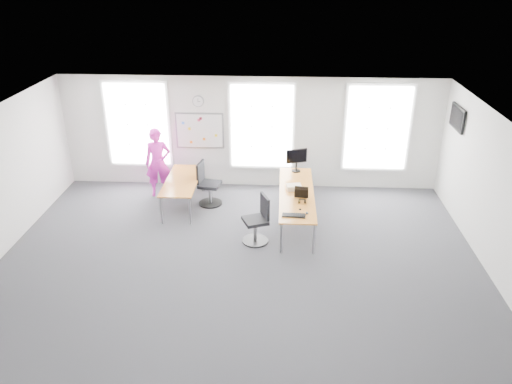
# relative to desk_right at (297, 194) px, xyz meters

# --- Properties ---
(floor) EXTENTS (10.00, 10.00, 0.00)m
(floor) POSITION_rel_desk_right_xyz_m (-1.21, -1.99, -0.69)
(floor) COLOR #2C2C31
(floor) RESTS_ON ground
(ceiling) EXTENTS (10.00, 10.00, 0.00)m
(ceiling) POSITION_rel_desk_right_xyz_m (-1.21, -1.99, 2.31)
(ceiling) COLOR white
(ceiling) RESTS_ON ground
(wall_back) EXTENTS (10.00, 0.00, 10.00)m
(wall_back) POSITION_rel_desk_right_xyz_m (-1.21, 2.01, 0.81)
(wall_back) COLOR silver
(wall_back) RESTS_ON ground
(wall_front) EXTENTS (10.00, 0.00, 10.00)m
(wall_front) POSITION_rel_desk_right_xyz_m (-1.21, -5.99, 0.81)
(wall_front) COLOR silver
(wall_front) RESTS_ON ground
(wall_right) EXTENTS (0.00, 10.00, 10.00)m
(wall_right) POSITION_rel_desk_right_xyz_m (3.79, -1.99, 0.81)
(wall_right) COLOR silver
(wall_right) RESTS_ON ground
(window_left) EXTENTS (1.60, 0.06, 2.20)m
(window_left) POSITION_rel_desk_right_xyz_m (-4.21, 1.98, 1.01)
(window_left) COLOR silver
(window_left) RESTS_ON wall_back
(window_mid) EXTENTS (1.60, 0.06, 2.20)m
(window_mid) POSITION_rel_desk_right_xyz_m (-0.91, 1.98, 1.01)
(window_mid) COLOR silver
(window_mid) RESTS_ON wall_back
(window_right) EXTENTS (1.60, 0.06, 2.20)m
(window_right) POSITION_rel_desk_right_xyz_m (2.09, 1.98, 1.01)
(window_right) COLOR silver
(window_right) RESTS_ON wall_back
(desk_right) EXTENTS (0.80, 3.02, 0.73)m
(desk_right) POSITION_rel_desk_right_xyz_m (0.00, 0.00, 0.00)
(desk_right) COLOR #B66D21
(desk_right) RESTS_ON ground
(desk_left) EXTENTS (0.80, 1.99, 0.73)m
(desk_left) POSITION_rel_desk_right_xyz_m (-2.82, 0.61, -0.02)
(desk_left) COLOR #B66D21
(desk_left) RESTS_ON ground
(chair_right) EXTENTS (0.64, 0.64, 1.09)m
(chair_right) POSITION_rel_desk_right_xyz_m (-0.85, -1.01, -0.21)
(chair_right) COLOR black
(chair_right) RESTS_ON ground
(chair_left) EXTENTS (0.60, 0.60, 1.12)m
(chair_left) POSITION_rel_desk_right_xyz_m (-2.23, 0.79, -0.20)
(chair_left) COLOR black
(chair_left) RESTS_ON ground
(person) EXTENTS (0.74, 0.56, 1.81)m
(person) POSITION_rel_desk_right_xyz_m (-3.56, 1.25, 0.22)
(person) COLOR #EB29C0
(person) RESTS_ON ground
(whiteboard) EXTENTS (1.20, 0.03, 0.90)m
(whiteboard) POSITION_rel_desk_right_xyz_m (-2.56, 1.98, 0.86)
(whiteboard) COLOR silver
(whiteboard) RESTS_ON wall_back
(wall_clock) EXTENTS (0.30, 0.04, 0.30)m
(wall_clock) POSITION_rel_desk_right_xyz_m (-2.56, 1.98, 1.66)
(wall_clock) COLOR gray
(wall_clock) RESTS_ON wall_back
(tv) EXTENTS (0.06, 0.90, 0.55)m
(tv) POSITION_rel_desk_right_xyz_m (3.74, 1.01, 1.61)
(tv) COLOR black
(tv) RESTS_ON wall_right
(keyboard) EXTENTS (0.51, 0.23, 0.02)m
(keyboard) POSITION_rel_desk_right_xyz_m (-0.08, -1.17, 0.06)
(keyboard) COLOR black
(keyboard) RESTS_ON desk_right
(mouse) EXTENTS (0.07, 0.11, 0.04)m
(mouse) POSITION_rel_desk_right_xyz_m (0.20, -1.06, 0.07)
(mouse) COLOR black
(mouse) RESTS_ON desk_right
(lens_cap) EXTENTS (0.07, 0.07, 0.01)m
(lens_cap) POSITION_rel_desk_right_xyz_m (0.06, -0.86, 0.05)
(lens_cap) COLOR black
(lens_cap) RESTS_ON desk_right
(headphones) EXTENTS (0.17, 0.09, 0.10)m
(headphones) POSITION_rel_desk_right_xyz_m (0.10, -0.55, 0.09)
(headphones) COLOR black
(headphones) RESTS_ON desk_right
(laptop_sleeve) EXTENTS (0.32, 0.21, 0.26)m
(laptop_sleeve) POSITION_rel_desk_right_xyz_m (0.10, -0.27, 0.17)
(laptop_sleeve) COLOR black
(laptop_sleeve) RESTS_ON desk_right
(paper_stack) EXTENTS (0.38, 0.30, 0.12)m
(paper_stack) POSITION_rel_desk_right_xyz_m (-0.06, 0.17, 0.11)
(paper_stack) COLOR beige
(paper_stack) RESTS_ON desk_right
(monitor) EXTENTS (0.53, 0.23, 0.61)m
(monitor) POSITION_rel_desk_right_xyz_m (0.01, 1.27, 0.41)
(monitor) COLOR black
(monitor) RESTS_ON desk_right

